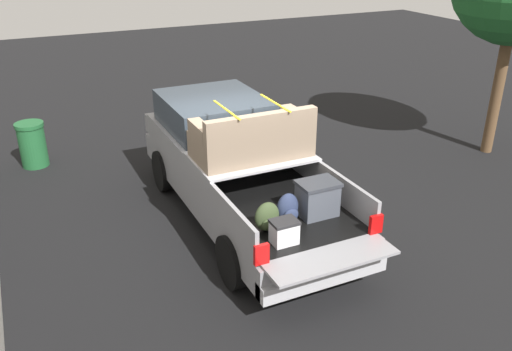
% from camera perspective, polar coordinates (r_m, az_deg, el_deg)
% --- Properties ---
extents(ground_plane, '(40.00, 40.00, 0.00)m').
position_cam_1_polar(ground_plane, '(9.71, -1.52, -4.54)').
color(ground_plane, black).
extents(pickup_truck, '(6.05, 2.06, 2.23)m').
position_cam_1_polar(pickup_truck, '(9.58, -2.47, 1.55)').
color(pickup_truck, gray).
rests_on(pickup_truck, ground_plane).
extents(trash_can, '(0.60, 0.60, 0.98)m').
position_cam_1_polar(trash_can, '(12.59, -22.59, 3.07)').
color(trash_can, '#1E592D').
rests_on(trash_can, ground_plane).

